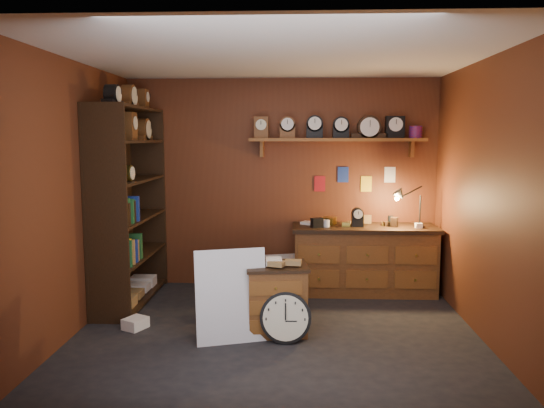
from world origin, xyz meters
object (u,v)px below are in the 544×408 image
at_px(low_cabinet, 277,295).
at_px(shelving_unit, 126,197).
at_px(big_round_clock, 286,318).
at_px(workbench, 364,256).

bearing_deg(low_cabinet, shelving_unit, 145.69).
relative_size(shelving_unit, low_cabinet, 3.30).
bearing_deg(big_round_clock, low_cabinet, 109.68).
distance_m(workbench, big_round_clock, 1.96).
relative_size(low_cabinet, big_round_clock, 1.59).
relative_size(shelving_unit, big_round_clock, 5.23).
xyz_separation_m(shelving_unit, workbench, (2.84, 0.49, -0.78)).
height_order(low_cabinet, big_round_clock, low_cabinet).
xyz_separation_m(shelving_unit, big_round_clock, (1.89, -1.20, -1.01)).
distance_m(shelving_unit, workbench, 2.99).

